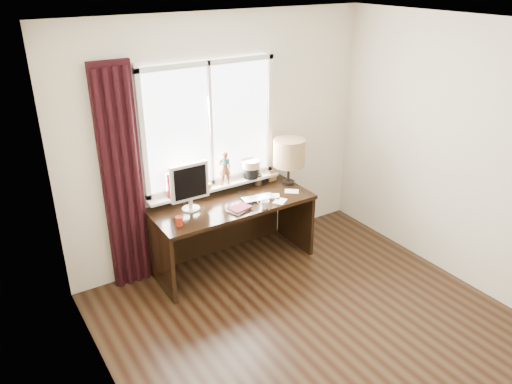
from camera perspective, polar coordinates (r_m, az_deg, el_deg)
floor at (r=4.54m, az=9.47°, el=-17.14°), size 3.50×4.00×0.00m
ceiling at (r=3.43m, az=12.60°, el=17.40°), size 3.50×4.00×0.00m
wall_back at (r=5.31m, az=-3.92°, el=5.92°), size 3.50×0.00×2.60m
wall_left at (r=3.03m, az=-14.83°, el=-10.42°), size 0.00×4.00×2.60m
wall_right at (r=5.09m, az=25.51°, el=2.66°), size 0.00×4.00×2.60m
laptop at (r=5.22m, az=0.27°, el=-0.72°), size 0.37×0.27×0.03m
mug at (r=5.02m, az=1.02°, el=-1.39°), size 0.12×0.13×0.09m
red_cup at (r=4.75m, az=-8.79°, el=-3.31°), size 0.07×0.07×0.09m
window at (r=5.20m, az=-5.09°, el=5.50°), size 1.52×0.22×1.40m
curtain at (r=4.89m, az=-15.00°, el=1.09°), size 0.38×0.09×2.25m
desk at (r=5.36m, az=-3.20°, el=-3.13°), size 1.70×0.70×0.75m
monitor at (r=4.94m, az=-7.60°, el=0.90°), size 0.40×0.18×0.49m
notebook_stack at (r=5.00m, az=-1.96°, el=-1.90°), size 0.27×0.23×0.03m
brush_holder at (r=5.56m, az=0.22°, el=1.48°), size 0.09×0.09×0.25m
icon_frame at (r=5.64m, az=1.94°, el=1.86°), size 0.10×0.03×0.13m
table_lamp at (r=5.48m, az=3.80°, el=4.47°), size 0.35×0.35×0.52m
loose_papers at (r=5.30m, az=3.00°, el=-0.47°), size 0.43×0.31×0.00m
desk_cables at (r=5.24m, az=-1.23°, el=-0.73°), size 0.25×0.40×0.01m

